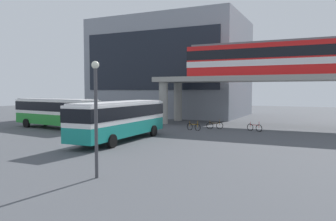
{
  "coord_description": "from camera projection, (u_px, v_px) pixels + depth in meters",
  "views": [
    {
      "loc": [
        15.98,
        -19.54,
        4.15
      ],
      "look_at": [
        2.52,
        9.1,
        2.2
      ],
      "focal_mm": 35.39,
      "sensor_mm": 36.0,
      "label": 1
    }
  ],
  "objects": [
    {
      "name": "ground_plane",
      "position": [
        149.0,
        131.0,
        33.73
      ],
      "size": [
        120.0,
        120.0,
        0.0
      ],
      "primitive_type": "plane",
      "color": "#47494F"
    },
    {
      "name": "station_building",
      "position": [
        171.0,
        69.0,
        55.6
      ],
      "size": [
        23.92,
        15.82,
        15.53
      ],
      "color": "gray",
      "rests_on": "ground_plane"
    },
    {
      "name": "elevated_platform",
      "position": [
        288.0,
        83.0,
        36.67
      ],
      "size": [
        30.99,
        6.11,
        5.76
      ],
      "color": "#9E9B93",
      "rests_on": "ground_plane"
    },
    {
      "name": "train",
      "position": [
        299.0,
        57.0,
        36.06
      ],
      "size": [
        25.16,
        2.96,
        3.84
      ],
      "color": "red",
      "rests_on": "elevated_platform"
    },
    {
      "name": "bus_main",
      "position": [
        120.0,
        117.0,
        26.94
      ],
      "size": [
        2.9,
        11.08,
        3.22
      ],
      "color": "teal",
      "rests_on": "ground_plane"
    },
    {
      "name": "bus_secondary",
      "position": [
        56.0,
        110.0,
        35.67
      ],
      "size": [
        11.29,
        4.09,
        3.22
      ],
      "color": "#268C33",
      "rests_on": "ground_plane"
    },
    {
      "name": "bicycle_red",
      "position": [
        255.0,
        128.0,
        33.56
      ],
      "size": [
        1.66,
        0.79,
        1.04
      ],
      "color": "black",
      "rests_on": "ground_plane"
    },
    {
      "name": "bicycle_brown",
      "position": [
        215.0,
        125.0,
        35.49
      ],
      "size": [
        1.67,
        0.76,
        1.04
      ],
      "color": "black",
      "rests_on": "ground_plane"
    },
    {
      "name": "bicycle_orange",
      "position": [
        194.0,
        127.0,
        34.18
      ],
      "size": [
        1.72,
        0.63,
        1.04
      ],
      "color": "black",
      "rests_on": "ground_plane"
    },
    {
      "name": "lamp_post",
      "position": [
        96.0,
        108.0,
        15.48
      ],
      "size": [
        0.36,
        0.36,
        5.5
      ],
      "color": "#3F3F44",
      "rests_on": "ground_plane"
    }
  ]
}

